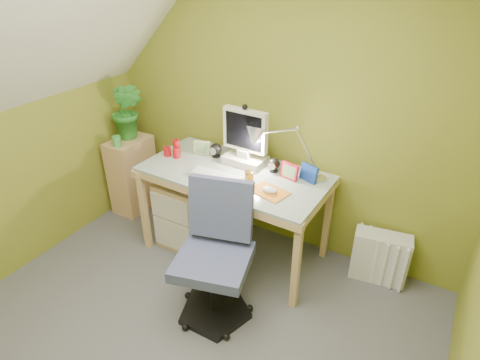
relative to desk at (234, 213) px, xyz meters
The scene contains 19 objects.
wall_back 0.92m from the desk, 69.34° to the left, with size 3.20×0.01×2.40m, color olive.
desk is the anchor object (origin of this frame).
monitor 0.69m from the desk, 90.00° to the left, with size 0.40×0.23×0.54m, color silver, non-canonical shape.
speaker_left 0.55m from the desk, 149.35° to the left, with size 0.10×0.10×0.12m, color black, non-canonical shape.
speaker_right 0.55m from the desk, 30.65° to the left, with size 0.09×0.09×0.11m, color black, non-canonical shape.
keyboard 0.44m from the desk, 119.74° to the right, with size 0.41×0.13×0.02m, color silver.
mousepad 0.57m from the desk, 20.22° to the right, with size 0.26×0.19×0.01m, color orange.
mouse 0.58m from the desk, 20.22° to the right, with size 0.11×0.07×0.04m, color white.
amber_tumbler 0.48m from the desk, 23.96° to the right, with size 0.07×0.07×0.09m, color #8A5A14.
candle_cluster 0.75m from the desk, behind, with size 0.16×0.14×0.12m, color red, non-canonical shape.
photo_frame_red 0.63m from the desk, 15.95° to the left, with size 0.14×0.02×0.12m, color red.
photo_frame_blue 0.74m from the desk, 15.95° to the left, with size 0.15×0.02×0.13m, color #153895.
photo_frame_green 0.62m from the desk, 160.71° to the left, with size 0.14×0.02×0.12m, color #AAB97F.
desk_lamp 0.85m from the desk, 21.80° to the left, with size 0.57×0.24×0.61m, color silver, non-canonical shape.
side_ledge 1.25m from the desk, behind, with size 0.28×0.43×0.75m, color tan.
potted_plant 1.40m from the desk, behind, with size 0.30×0.24×0.55m, color #2B7C29.
green_cup 1.29m from the desk, behind, with size 0.08×0.08×0.10m, color green.
task_chair 0.72m from the desk, 71.03° to the right, with size 0.55×0.55×1.00m, color #444B70, non-canonical shape.
radiator 1.21m from the desk, 13.52° to the left, with size 0.42×0.17×0.42m, color silver.
Camera 1 is at (1.27, -1.21, 2.29)m, focal length 30.00 mm.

